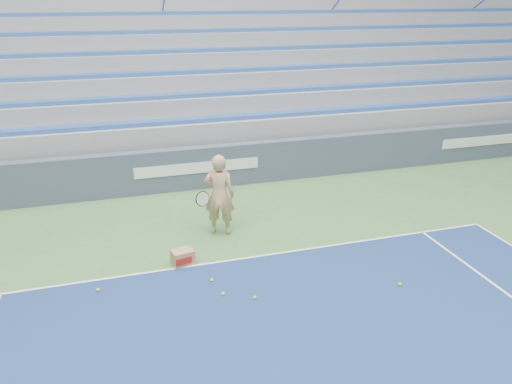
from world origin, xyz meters
TOP-DOWN VIEW (x-y plane):
  - sponsor_barrier at (0.00, 15.88)m, footprint 30.00×0.32m
  - bleachers at (0.00, 21.60)m, footprint 31.00×9.15m
  - tennis_player at (-0.02, 13.11)m, footprint 0.98×0.93m
  - ball_box at (-0.99, 12.02)m, footprint 0.44×0.38m
  - tennis_ball_0 at (-0.02, 10.52)m, footprint 0.07×0.07m
  - tennis_ball_1 at (-0.60, 11.26)m, footprint 0.07×0.07m
  - tennis_ball_2 at (2.51, 10.18)m, footprint 0.07×0.07m
  - tennis_ball_3 at (-2.53, 11.51)m, footprint 0.07×0.07m
  - tennis_ball_4 at (-0.50, 10.78)m, footprint 0.07×0.07m

SIDE VIEW (x-z plane):
  - tennis_ball_0 at x=-0.02m, z-range 0.00..0.07m
  - tennis_ball_1 at x=-0.60m, z-range 0.00..0.07m
  - tennis_ball_2 at x=2.51m, z-range 0.00..0.07m
  - tennis_ball_3 at x=-2.53m, z-range 0.00..0.07m
  - tennis_ball_4 at x=-0.50m, z-range 0.00..0.07m
  - ball_box at x=-0.99m, z-range 0.00..0.29m
  - sponsor_barrier at x=0.00m, z-range 0.00..1.10m
  - tennis_player at x=-0.02m, z-range 0.00..1.74m
  - bleachers at x=0.00m, z-range -1.29..6.01m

